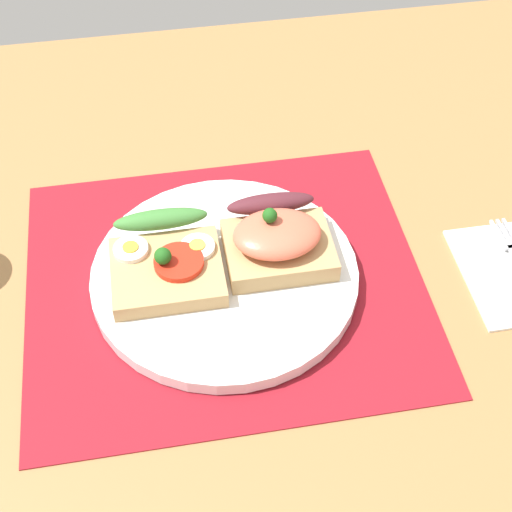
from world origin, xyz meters
The scene contains 5 objects.
ground_plane centered at (0.00, 0.00, -1.60)cm, with size 120.00×90.00×3.20cm, color olive.
placemat centered at (0.00, 0.00, 0.15)cm, with size 37.42×32.69×0.30cm, color maroon.
plate centered at (0.00, 0.00, 1.02)cm, with size 25.20×25.20×1.43cm, color white.
sandwich_egg_tomato centered at (-5.25, 1.21, 3.05)cm, with size 10.22×10.27×3.92cm.
sandwich_salmon centered at (5.23, 1.28, 3.85)cm, with size 10.04×9.39×5.85cm.
Camera 1 is at (-4.90, -46.01, 55.58)cm, focal length 53.08 mm.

